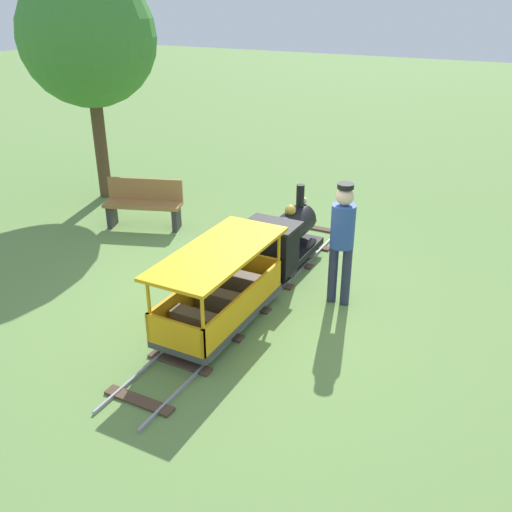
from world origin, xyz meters
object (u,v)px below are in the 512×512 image
Objects in this scene: conductor_person at (342,235)px; park_bench at (144,204)px; oak_tree_near at (88,38)px; locomotive at (283,238)px; passenger_car at (220,295)px.

conductor_person reaches higher than park_bench.
oak_tree_near is (-5.52, 1.88, 1.98)m from conductor_person.
locomotive reaches higher than park_bench.
oak_tree_near reaches higher than conductor_person.
locomotive is at bearing 152.51° from conductor_person.
passenger_car is at bearing -34.57° from oak_tree_near.
park_bench is 3.16m from oak_tree_near.
park_bench is 0.33× the size of oak_tree_near.
locomotive is 0.89× the size of conductor_person.
oak_tree_near is (-4.46, 1.32, 2.45)m from locomotive.
conductor_person is (1.06, -0.55, 0.47)m from locomotive.
locomotive is at bearing -8.10° from park_bench.
oak_tree_near is at bearing 161.23° from conductor_person.
conductor_person is 0.39× the size of oak_tree_near.
passenger_car is 5.97m from oak_tree_near.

